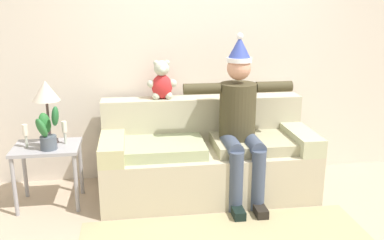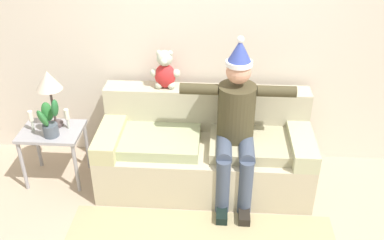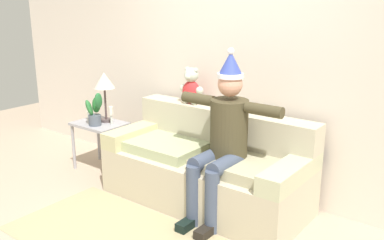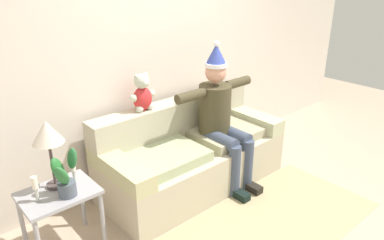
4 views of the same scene
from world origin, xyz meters
name	(u,v)px [view 2 (image 2 of 4)]	position (x,y,z in m)	size (l,w,h in m)	color
back_wall	(209,33)	(0.00, 1.55, 1.35)	(7.00, 0.10, 2.70)	beige
couch	(205,150)	(0.00, 1.04, 0.35)	(2.00, 0.86, 0.89)	#BEB195
person_seated	(236,121)	(0.28, 0.87, 0.78)	(1.02, 0.77, 1.54)	#423B25
teddy_bear	(165,71)	(-0.40, 1.30, 1.06)	(0.29, 0.17, 0.38)	red
side_table	(53,138)	(-1.47, 0.95, 0.48)	(0.58, 0.44, 0.57)	#9A989F
table_lamp	(49,83)	(-1.45, 1.04, 1.02)	(0.24, 0.24, 0.57)	#4B3E3F
potted_plant	(49,120)	(-1.42, 0.86, 0.73)	(0.24, 0.23, 0.39)	#4D5663
candle_tall	(31,118)	(-1.63, 0.93, 0.70)	(0.04, 0.04, 0.21)	beige
candle_short	(67,116)	(-1.30, 0.99, 0.70)	(0.04, 0.04, 0.21)	beige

